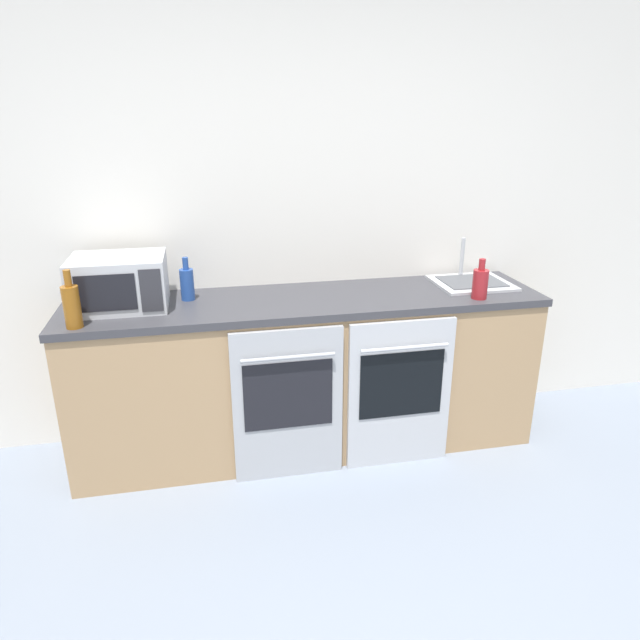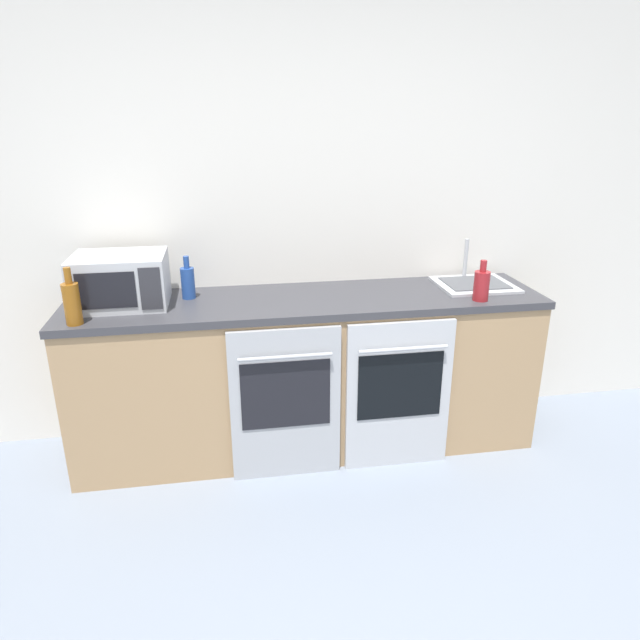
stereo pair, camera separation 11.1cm
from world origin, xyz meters
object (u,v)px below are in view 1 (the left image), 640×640
oven_left (288,404)px  oven_right (400,393)px  bottle_red (480,283)px  microwave (120,282)px  bottle_blue (187,283)px  bottle_amber (72,305)px  sink (471,282)px

oven_left → oven_right: (0.61, 0.00, 0.00)m
bottle_red → oven_right: bearing=-166.9°
microwave → bottle_blue: microwave is taller
microwave → bottle_amber: size_ratio=1.67×
oven_right → oven_left: bearing=180.0°
bottle_blue → bottle_red: (1.54, -0.30, -0.01)m
bottle_red → bottle_amber: bearing=-179.3°
oven_right → bottle_red: (0.46, 0.11, 0.56)m
oven_left → microwave: size_ratio=1.82×
bottle_amber → oven_left: bearing=-4.7°
microwave → oven_left: bearing=-23.2°
bottle_amber → sink: size_ratio=0.65×
microwave → bottle_amber: bottle_amber is taller
bottle_red → bottle_blue: bearing=169.1°
oven_left → bottle_blue: (-0.47, 0.40, 0.56)m
oven_right → sink: 0.82m
oven_left → sink: size_ratio=1.98×
bottle_red → sink: bearing=72.9°
microwave → sink: bearing=0.7°
microwave → bottle_red: bearing=-7.2°
oven_right → bottle_blue: (-1.08, 0.40, 0.56)m
microwave → bottle_blue: 0.34m
oven_left → oven_right: 0.61m
bottle_amber → bottle_blue: bearing=32.0°
oven_left → bottle_blue: bearing=139.5°
microwave → bottle_red: (1.87, -0.24, -0.05)m
oven_right → bottle_blue: size_ratio=3.63×
oven_left → bottle_red: bearing=5.7°
bottle_blue → sink: (1.62, -0.03, -0.08)m
oven_right → bottle_red: size_ratio=3.86×
oven_right → bottle_amber: bearing=177.1°
bottle_blue → bottle_amber: bearing=-148.0°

